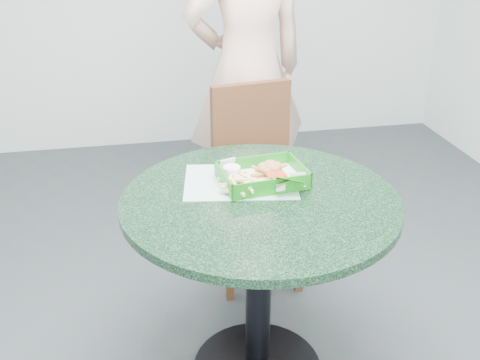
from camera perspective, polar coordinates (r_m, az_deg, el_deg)
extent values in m
cylinder|color=black|center=(2.10, 1.89, -11.21)|extent=(0.09, 0.09, 0.70)
cylinder|color=#1A3321|center=(1.91, 2.04, -2.66)|extent=(0.94, 0.94, 0.03)
cube|color=#4F3015|center=(2.61, 1.85, -1.41)|extent=(0.39, 0.39, 0.04)
cube|color=#4F3015|center=(2.66, 1.10, 5.08)|extent=(0.39, 0.04, 0.46)
cube|color=#4F3015|center=(2.56, -1.05, -8.09)|extent=(0.04, 0.04, 0.43)
cube|color=#4F3015|center=(2.63, 6.13, -7.28)|extent=(0.04, 0.04, 0.43)
cube|color=#4F3015|center=(2.84, -2.22, -4.42)|extent=(0.04, 0.04, 0.43)
cube|color=#4F3015|center=(2.90, 4.27, -3.78)|extent=(0.04, 0.04, 0.43)
imported|color=beige|center=(2.80, 0.79, 14.82)|extent=(0.92, 0.72, 2.22)
cube|color=#9FCAC4|center=(2.00, 0.02, -0.65)|extent=(0.43, 0.35, 0.00)
cube|color=#167816|center=(1.99, 2.25, -0.64)|extent=(0.29, 0.21, 0.01)
cube|color=white|center=(1.99, 2.25, -0.48)|extent=(0.28, 0.20, 0.00)
cube|color=#167816|center=(2.07, 1.62, 1.32)|extent=(0.29, 0.01, 0.05)
cube|color=#167816|center=(1.89, 2.96, -1.21)|extent=(0.29, 0.01, 0.05)
cube|color=#167816|center=(2.01, 6.18, 0.45)|extent=(0.01, 0.21, 0.05)
cube|color=#167816|center=(1.95, -1.77, -0.23)|extent=(0.01, 0.21, 0.05)
cylinder|color=#F2C161|center=(1.97, 3.04, -0.27)|extent=(0.13, 0.13, 0.02)
cylinder|color=white|center=(1.98, -0.82, 0.58)|extent=(0.06, 0.06, 0.03)
cylinder|color=white|center=(1.97, -0.82, 1.03)|extent=(0.05, 0.05, 0.00)
cylinder|color=white|center=(1.93, 3.54, -0.90)|extent=(0.08, 0.08, 0.03)
torus|color=white|center=(1.92, 3.56, -0.45)|extent=(0.07, 0.07, 0.01)
cylinder|color=red|center=(1.91, 3.56, -0.21)|extent=(0.07, 0.07, 0.01)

